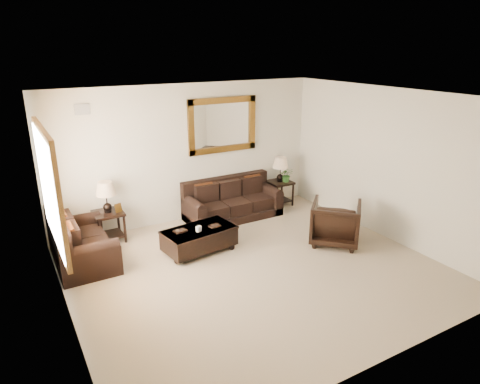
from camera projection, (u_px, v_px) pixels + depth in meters
room at (256, 189)px, 6.35m from camera, size 5.51×5.01×2.71m
window at (50, 188)px, 5.75m from camera, size 0.07×1.96×1.66m
mirror at (223, 125)px, 8.56m from camera, size 1.50×0.06×1.10m
air_vent at (82, 109)px, 7.16m from camera, size 0.25×0.02×0.18m
sofa at (232, 203)px, 8.78m from camera, size 1.94×0.84×0.80m
loveseat at (79, 246)px, 6.90m from camera, size 0.88×1.48×0.83m
end_table_left at (107, 203)px, 7.55m from camera, size 0.51×0.51×1.12m
end_table_right at (280, 174)px, 9.33m from camera, size 0.49×0.49×1.08m
coffee_table at (199, 237)px, 7.31m from camera, size 1.29×0.81×0.52m
armchair at (336, 221)px, 7.58m from camera, size 1.13×1.13×0.85m
potted_plant at (287, 176)px, 9.32m from camera, size 0.37×0.39×0.24m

